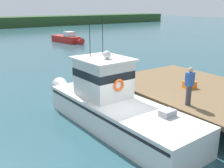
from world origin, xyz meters
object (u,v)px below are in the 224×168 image
Objects in this scene: main_fishing_boat at (112,104)px; crate_single_by_cleat at (190,85)px; moored_boat_outer_mooring at (68,39)px; mooring_buoy_inshore at (116,71)px; deckhand_by_the_boat at (189,86)px.

main_fishing_boat is 4.36m from crate_single_by_cleat.
moored_boat_outer_mooring reaches higher than crate_single_by_cleat.
moored_boat_outer_mooring is (10.46, 26.24, -0.46)m from main_fishing_boat.
moored_boat_outer_mooring is 19.26m from mooring_buoy_inshore.
main_fishing_boat reaches higher than moored_boat_outer_mooring.
moored_boat_outer_mooring is 16.22× the size of mooring_buoy_inshore.
deckhand_by_the_boat is (-1.98, -1.54, 0.69)m from crate_single_by_cleat.
moored_boat_outer_mooring is at bearing 74.05° from deckhand_by_the_boat.
crate_single_by_cleat is 27.80m from moored_boat_outer_mooring.
mooring_buoy_inshore is at bearing 71.17° from deckhand_by_the_boat.
deckhand_by_the_boat reaches higher than mooring_buoy_inshore.
moored_boat_outer_mooring is (8.18, 28.63, -1.51)m from deckhand_by_the_boat.
mooring_buoy_inshore is at bearing 53.20° from main_fishing_boat.
main_fishing_boat reaches higher than deckhand_by_the_boat.
moored_boat_outer_mooring reaches higher than mooring_buoy_inshore.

